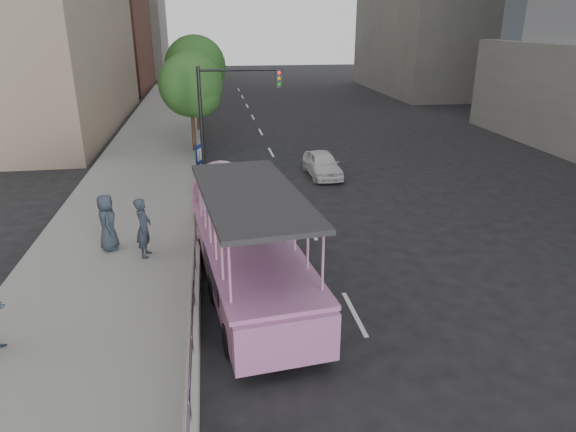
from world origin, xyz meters
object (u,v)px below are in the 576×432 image
(pedestrian_near, at_px, (144,228))
(parking_sign, at_px, (200,167))
(car, at_px, (322,164))
(street_tree_far, at_px, (197,69))
(traffic_signal, at_px, (224,102))
(street_tree_near, at_px, (193,87))
(pedestrian_far, at_px, (107,222))
(duck_boat, at_px, (244,243))

(pedestrian_near, xyz_separation_m, parking_sign, (1.68, 5.63, 0.35))
(car, bearing_deg, street_tree_far, 116.37)
(traffic_signal, xyz_separation_m, street_tree_near, (-1.60, 3.43, 0.32))
(pedestrian_far, height_order, parking_sign, parking_sign)
(duck_boat, height_order, pedestrian_near, duck_boat)
(parking_sign, bearing_deg, street_tree_far, 90.41)
(car, height_order, pedestrian_far, pedestrian_far)
(pedestrian_far, bearing_deg, traffic_signal, -35.36)
(car, height_order, street_tree_far, street_tree_far)
(pedestrian_far, height_order, street_tree_near, street_tree_near)
(car, distance_m, traffic_signal, 5.72)
(street_tree_near, bearing_deg, duck_boat, -84.13)
(pedestrian_far, bearing_deg, car, -59.63)
(duck_boat, xyz_separation_m, pedestrian_far, (-4.18, 2.17, 0.06))
(car, relative_size, street_tree_far, 0.56)
(traffic_signal, distance_m, street_tree_near, 3.80)
(duck_boat, bearing_deg, traffic_signal, 90.00)
(parking_sign, xyz_separation_m, street_tree_near, (-0.30, 8.45, 2.22))
(car, bearing_deg, parking_sign, -153.00)
(duck_boat, bearing_deg, car, 65.95)
(pedestrian_near, height_order, parking_sign, parking_sign)
(pedestrian_near, distance_m, traffic_signal, 11.28)
(pedestrian_near, relative_size, pedestrian_far, 1.03)
(pedestrian_near, bearing_deg, pedestrian_far, 66.61)
(street_tree_near, relative_size, street_tree_far, 0.89)
(pedestrian_near, bearing_deg, traffic_signal, -8.45)
(car, bearing_deg, pedestrian_near, -132.41)
(duck_boat, distance_m, traffic_signal, 12.33)
(car, distance_m, pedestrian_near, 11.71)
(traffic_signal, relative_size, street_tree_far, 0.81)
(pedestrian_near, bearing_deg, parking_sign, -9.48)
(car, bearing_deg, pedestrian_far, -138.99)
(pedestrian_far, distance_m, parking_sign, 5.71)
(duck_boat, xyz_separation_m, pedestrian_near, (-2.98, 1.46, 0.09))
(car, relative_size, parking_sign, 1.43)
(parking_sign, xyz_separation_m, street_tree_far, (-0.10, 14.45, 2.71))
(parking_sign, distance_m, street_tree_far, 14.70)
(pedestrian_far, height_order, traffic_signal, traffic_signal)
(pedestrian_far, relative_size, traffic_signal, 0.35)
(pedestrian_near, xyz_separation_m, street_tree_near, (1.38, 14.07, 2.57))
(pedestrian_near, height_order, street_tree_near, street_tree_near)
(pedestrian_near, height_order, street_tree_far, street_tree_far)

